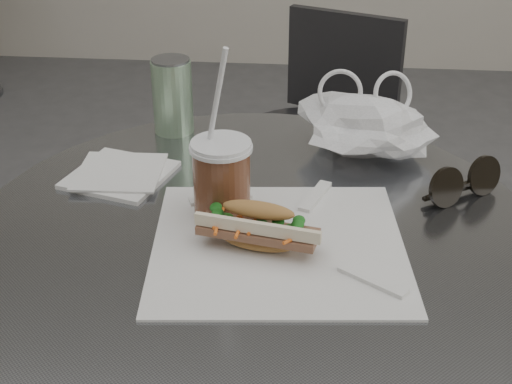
# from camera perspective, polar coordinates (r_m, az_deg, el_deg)

# --- Properties ---
(cafe_table) EXTENTS (0.76, 0.76, 0.74)m
(cafe_table) POSITION_cam_1_polar(r_m,az_deg,el_deg) (1.11, -0.11, -14.81)
(cafe_table) COLOR slate
(cafe_table) RESTS_ON ground
(chair_far) EXTENTS (0.42, 0.44, 0.75)m
(chair_far) POSITION_cam_1_polar(r_m,az_deg,el_deg) (1.91, 4.92, 1.00)
(chair_far) COLOR #2E2E30
(chair_far) RESTS_ON ground
(sandwich_paper) EXTENTS (0.34, 0.32, 0.00)m
(sandwich_paper) POSITION_cam_1_polar(r_m,az_deg,el_deg) (0.90, 1.81, -4.26)
(sandwich_paper) COLOR white
(sandwich_paper) RESTS_ON cafe_table
(banh_mi) EXTENTS (0.19, 0.11, 0.06)m
(banh_mi) POSITION_cam_1_polar(r_m,az_deg,el_deg) (0.87, 0.17, -2.83)
(banh_mi) COLOR #B48844
(banh_mi) RESTS_ON sandwich_paper
(iced_coffee) EXTENTS (0.08, 0.08, 0.24)m
(iced_coffee) POSITION_cam_1_polar(r_m,az_deg,el_deg) (0.93, -2.77, 1.05)
(iced_coffee) COLOR brown
(iced_coffee) RESTS_ON cafe_table
(sunglasses) EXTENTS (0.12, 0.09, 0.06)m
(sunglasses) POSITION_cam_1_polar(r_m,az_deg,el_deg) (1.03, 16.26, 0.62)
(sunglasses) COLOR black
(sunglasses) RESTS_ON cafe_table
(plastic_bag) EXTENTS (0.22, 0.19, 0.10)m
(plastic_bag) POSITION_cam_1_polar(r_m,az_deg,el_deg) (1.11, 8.67, 5.04)
(plastic_bag) COLOR white
(plastic_bag) RESTS_ON cafe_table
(napkin_stack) EXTENTS (0.17, 0.17, 0.01)m
(napkin_stack) POSITION_cam_1_polar(r_m,az_deg,el_deg) (1.07, -10.83, 1.43)
(napkin_stack) COLOR white
(napkin_stack) RESTS_ON cafe_table
(drink_can) EXTENTS (0.07, 0.07, 0.13)m
(drink_can) POSITION_cam_1_polar(r_m,az_deg,el_deg) (1.19, -6.70, 7.65)
(drink_can) COLOR #5FA25F
(drink_can) RESTS_ON cafe_table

